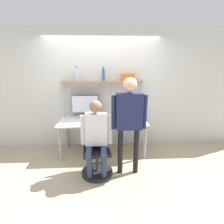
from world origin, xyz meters
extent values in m
plane|color=tan|center=(0.00, 0.00, 0.00)|extent=(12.00, 12.00, 0.00)
cube|color=silver|center=(0.00, 0.82, 1.35)|extent=(8.00, 0.06, 2.70)
cube|color=white|center=(0.00, 0.41, 0.74)|extent=(1.85, 0.77, 0.03)
cylinder|color=#A5A5AA|center=(-0.87, 0.08, 0.36)|extent=(0.05, 0.05, 0.73)
cylinder|color=#A5A5AA|center=(0.87, 0.08, 0.36)|extent=(0.05, 0.05, 0.73)
cylinder|color=#A5A5AA|center=(-0.87, 0.73, 0.36)|extent=(0.05, 0.05, 0.73)
cylinder|color=#A5A5AA|center=(0.87, 0.73, 0.36)|extent=(0.05, 0.05, 0.73)
cube|color=#997A56|center=(0.00, 0.64, 1.56)|extent=(1.76, 0.29, 0.02)
cylinder|color=#B2B2B7|center=(-0.86, 0.64, 0.79)|extent=(0.04, 0.04, 1.58)
cylinder|color=#B2B2B7|center=(0.86, 0.64, 0.79)|extent=(0.04, 0.04, 1.58)
cylinder|color=#333338|center=(-0.39, 0.64, 0.76)|extent=(0.18, 0.18, 0.01)
cylinder|color=#333338|center=(-0.39, 0.64, 0.82)|extent=(0.06, 0.06, 0.10)
cube|color=#333338|center=(-0.39, 0.65, 1.06)|extent=(0.60, 0.01, 0.40)
cube|color=silver|center=(-0.39, 0.64, 1.06)|extent=(0.57, 0.02, 0.37)
cube|color=#333338|center=(-0.06, 0.18, 0.76)|extent=(0.31, 0.23, 0.01)
cube|color=black|center=(-0.06, 0.16, 0.77)|extent=(0.26, 0.13, 0.00)
cube|color=#333338|center=(-0.06, 0.27, 0.88)|extent=(0.31, 0.05, 0.23)
cube|color=black|center=(-0.06, 0.27, 0.88)|extent=(0.27, 0.03, 0.20)
cube|color=silver|center=(0.20, 0.13, 0.76)|extent=(0.07, 0.15, 0.01)
cube|color=black|center=(0.20, 0.13, 0.77)|extent=(0.06, 0.13, 0.00)
cylinder|color=black|center=(-0.11, -0.40, 0.03)|extent=(0.56, 0.56, 0.06)
cylinder|color=#4C4C51|center=(-0.11, -0.40, 0.25)|extent=(0.06, 0.06, 0.38)
cube|color=black|center=(-0.11, -0.40, 0.47)|extent=(0.50, 0.50, 0.05)
cube|color=black|center=(-0.13, -0.19, 0.72)|extent=(0.42, 0.08, 0.45)
cylinder|color=#2D3856|center=(-0.24, -0.57, 0.25)|extent=(0.09, 0.09, 0.49)
cylinder|color=#2D3856|center=(0.01, -0.57, 0.25)|extent=(0.09, 0.09, 0.49)
cylinder|color=#2D3856|center=(-0.24, -0.54, 0.54)|extent=(0.10, 0.38, 0.10)
cylinder|color=#2D3856|center=(0.01, -0.54, 0.54)|extent=(0.10, 0.38, 0.10)
cube|color=silver|center=(-0.11, -0.37, 0.86)|extent=(0.38, 0.20, 0.55)
cylinder|color=silver|center=(-0.35, -0.37, 0.84)|extent=(0.08, 0.08, 0.52)
cylinder|color=silver|center=(0.12, -0.37, 0.84)|extent=(0.08, 0.08, 0.52)
sphere|color=#8C664C|center=(-0.11, -0.37, 1.26)|extent=(0.21, 0.21, 0.21)
cylinder|color=black|center=(0.30, -0.38, 0.43)|extent=(0.09, 0.09, 0.86)
cylinder|color=black|center=(0.59, -0.38, 0.43)|extent=(0.09, 0.09, 0.86)
cube|color=#1E234C|center=(0.45, -0.38, 1.17)|extent=(0.44, 0.20, 0.61)
cylinder|color=#1E234C|center=(0.18, -0.38, 1.15)|extent=(0.08, 0.08, 0.58)
cylinder|color=#1E234C|center=(0.71, -0.38, 1.15)|extent=(0.08, 0.08, 0.58)
sphere|color=#D8AD8C|center=(0.45, -0.38, 1.61)|extent=(0.23, 0.23, 0.23)
cylinder|color=silver|center=(-0.53, 0.64, 1.69)|extent=(0.09, 0.09, 0.23)
cylinder|color=silver|center=(-0.53, 0.64, 1.83)|extent=(0.04, 0.04, 0.04)
cylinder|color=black|center=(-0.53, 0.64, 1.86)|extent=(0.04, 0.04, 0.01)
cylinder|color=#335999|center=(0.02, 0.64, 1.69)|extent=(0.06, 0.06, 0.23)
cylinder|color=#335999|center=(0.02, 0.64, 1.83)|extent=(0.03, 0.03, 0.04)
cylinder|color=black|center=(0.02, 0.64, 1.86)|extent=(0.03, 0.03, 0.01)
cube|color=#D1661E|center=(0.54, 0.64, 1.65)|extent=(0.27, 0.17, 0.14)
camera|label=1|loc=(0.01, -3.17, 1.96)|focal=28.00mm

